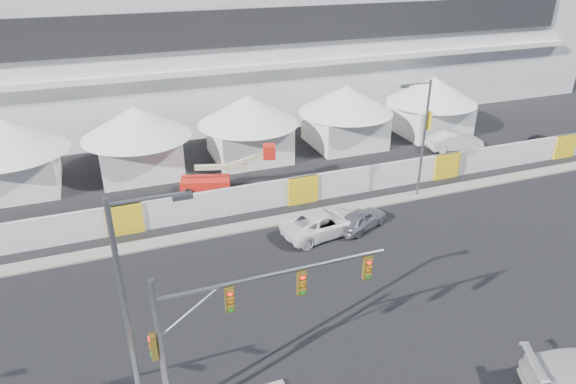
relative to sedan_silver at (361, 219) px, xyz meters
name	(u,v)px	position (x,y,z in m)	size (l,w,h in m)	color
ground	(300,367)	(-8.14, -9.78, -0.67)	(160.00, 160.00, 0.00)	black
far_curb	(482,183)	(11.86, 2.72, -0.61)	(80.00, 1.20, 0.12)	gray
stadium	(232,15)	(0.57, 31.73, 8.78)	(80.00, 24.80, 21.98)	silver
tent_row	(195,128)	(-7.64, 14.22, 2.48)	(53.40, 8.40, 5.40)	white
hoarding_fence	(302,190)	(-2.14, 4.72, 0.33)	(70.00, 0.25, 2.00)	silver
scaffold_tower	(532,36)	(37.86, 26.22, 5.33)	(4.40, 4.40, 12.00)	#595B60
sedan_silver	(361,219)	(0.00, 0.00, 0.00)	(3.91, 1.57, 1.33)	#ACABB0
pickup_curb	(323,223)	(-2.53, 0.24, 0.09)	(5.45, 2.51, 1.51)	white
lot_car_a	(455,141)	(14.32, 9.46, 0.14)	(4.88, 1.70, 1.61)	silver
lot_car_b	(539,141)	(21.64, 7.13, -0.02)	(3.79, 1.53, 1.29)	black
traffic_mast	(218,333)	(-11.79, -10.78, 3.18)	(9.01, 0.64, 6.57)	slate
streetlight_median	(133,307)	(-14.53, -10.58, 4.99)	(2.66, 0.27, 9.60)	slate
streetlight_curb	(422,132)	(5.86, 2.72, 4.27)	(2.52, 0.57, 8.50)	slate
boom_lift	(214,179)	(-7.46, 8.79, 0.28)	(7.17, 2.49, 3.53)	red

